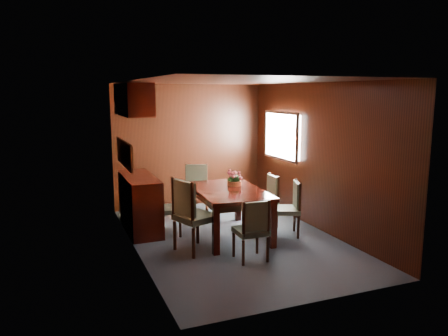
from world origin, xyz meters
name	(u,v)px	position (x,y,z in m)	size (l,w,h in m)	color
ground	(233,238)	(0.00, 0.00, 0.00)	(4.50, 4.50, 0.00)	#3F4B57
room_shell	(219,132)	(-0.10, 0.33, 1.63)	(3.06, 4.52, 2.41)	black
sideboard	(140,203)	(-1.25, 1.00, 0.45)	(0.48, 1.40, 0.90)	black
dining_table	(228,196)	(-0.02, 0.17, 0.64)	(1.09, 1.65, 0.75)	black
chair_left_near	(191,211)	(-0.78, -0.30, 0.59)	(0.63, 0.64, 1.07)	black
chair_left_far	(162,205)	(-0.99, 0.56, 0.50)	(0.42, 0.44, 0.90)	black
chair_right_near	(290,205)	(0.90, -0.16, 0.49)	(0.52, 0.53, 0.88)	black
chair_right_far	(267,197)	(0.80, 0.43, 0.49)	(0.43, 0.44, 0.88)	black
chair_head	(253,227)	(-0.12, -0.94, 0.48)	(0.42, 0.40, 0.86)	black
chair_foot	(196,187)	(-0.09, 1.54, 0.52)	(0.57, 0.55, 0.94)	black
flower_centerpiece	(235,178)	(0.20, 0.41, 0.87)	(0.25, 0.25, 0.25)	#AC5F34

